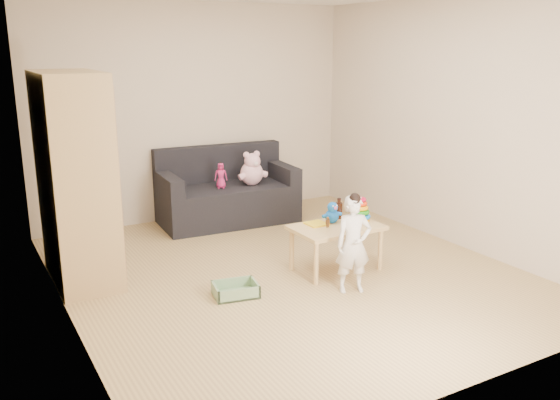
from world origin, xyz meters
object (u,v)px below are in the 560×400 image
sofa (228,204)px  play_table (336,248)px  toddler (353,246)px  wardrobe (75,179)px

sofa → play_table: sofa is taller
play_table → toddler: 0.55m
wardrobe → sofa: size_ratio=1.17×
sofa → play_table: (0.23, -1.96, -0.01)m
play_table → wardrobe: bearing=155.7°
wardrobe → sofa: wardrobe is taller
sofa → wardrobe: bearing=-149.1°
wardrobe → sofa: bearing=27.2°
sofa → play_table: 1.98m
play_table → toddler: (-0.16, -0.49, 0.20)m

